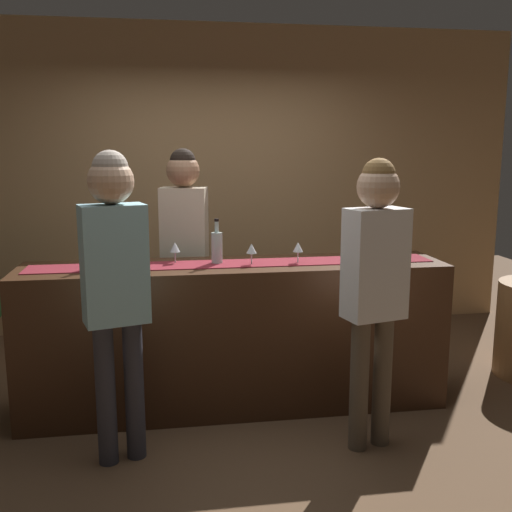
% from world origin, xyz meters
% --- Properties ---
extents(ground_plane, '(10.00, 10.00, 0.00)m').
position_xyz_m(ground_plane, '(0.00, 0.00, 0.00)').
color(ground_plane, brown).
extents(back_wall, '(6.00, 0.12, 2.90)m').
position_xyz_m(back_wall, '(0.00, 1.90, 1.45)').
color(back_wall, tan).
rests_on(back_wall, ground).
extents(bar_counter, '(2.83, 0.60, 1.00)m').
position_xyz_m(bar_counter, '(0.00, 0.00, 0.50)').
color(bar_counter, '#3D2314').
rests_on(bar_counter, ground).
extents(counter_runner_cloth, '(2.69, 0.28, 0.01)m').
position_xyz_m(counter_runner_cloth, '(0.00, 0.00, 1.00)').
color(counter_runner_cloth, maroon).
rests_on(counter_runner_cloth, bar_counter).
extents(wine_bottle_green, '(0.07, 0.07, 0.30)m').
position_xyz_m(wine_bottle_green, '(-0.87, 0.02, 1.11)').
color(wine_bottle_green, '#194723').
rests_on(wine_bottle_green, bar_counter).
extents(wine_bottle_clear, '(0.07, 0.07, 0.30)m').
position_xyz_m(wine_bottle_clear, '(-0.11, 0.03, 1.11)').
color(wine_bottle_clear, '#B2C6C1').
rests_on(wine_bottle_clear, bar_counter).
extents(wine_bottle_amber, '(0.07, 0.07, 0.30)m').
position_xyz_m(wine_bottle_amber, '(0.95, -0.01, 1.11)').
color(wine_bottle_amber, brown).
rests_on(wine_bottle_amber, bar_counter).
extents(wine_glass_near_customer, '(0.07, 0.07, 0.14)m').
position_xyz_m(wine_glass_near_customer, '(0.11, -0.05, 1.10)').
color(wine_glass_near_customer, silver).
rests_on(wine_glass_near_customer, bar_counter).
extents(wine_glass_mid_counter, '(0.07, 0.07, 0.14)m').
position_xyz_m(wine_glass_mid_counter, '(0.42, -0.04, 1.10)').
color(wine_glass_mid_counter, silver).
rests_on(wine_glass_mid_counter, bar_counter).
extents(wine_glass_far_end, '(0.07, 0.07, 0.14)m').
position_xyz_m(wine_glass_far_end, '(-0.39, 0.08, 1.10)').
color(wine_glass_far_end, silver).
rests_on(wine_glass_far_end, bar_counter).
extents(bartender, '(0.38, 0.27, 1.76)m').
position_xyz_m(bartender, '(-0.31, 0.58, 1.10)').
color(bartender, '#26262B').
rests_on(bartender, ground).
extents(customer_sipping, '(0.38, 0.28, 1.71)m').
position_xyz_m(customer_sipping, '(0.72, -0.70, 1.06)').
color(customer_sipping, brown).
rests_on(customer_sipping, ground).
extents(customer_browsing, '(0.38, 0.29, 1.75)m').
position_xyz_m(customer_browsing, '(-0.73, -0.63, 1.09)').
color(customer_browsing, '#33333D').
rests_on(customer_browsing, ground).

